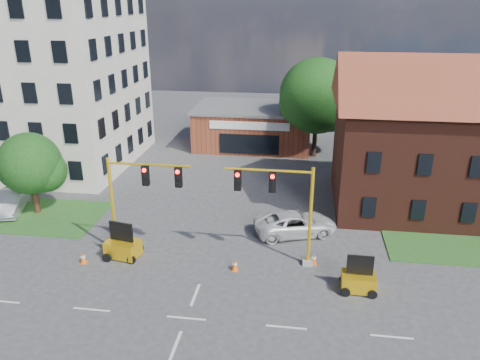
{
  "coord_description": "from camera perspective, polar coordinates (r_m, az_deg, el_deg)",
  "views": [
    {
      "loc": [
        5.36,
        -18.75,
        14.95
      ],
      "look_at": [
        1.32,
        10.0,
        3.66
      ],
      "focal_mm": 35.0,
      "sensor_mm": 36.0,
      "label": 1
    }
  ],
  "objects": [
    {
      "name": "cone_c",
      "position": [
        28.81,
        8.97,
        -9.52
      ],
      "size": [
        0.4,
        0.4,
        0.7
      ],
      "color": "#FF5D0D",
      "rests_on": "ground"
    },
    {
      "name": "brick_shop",
      "position": [
        50.67,
        1.67,
        6.62
      ],
      "size": [
        12.4,
        8.4,
        4.3
      ],
      "color": "brown",
      "rests_on": "ground"
    },
    {
      "name": "signal_mast_west",
      "position": [
        28.78,
        -12.4,
        -1.81
      ],
      "size": [
        5.3,
        0.6,
        6.2
      ],
      "color": "#979791",
      "rests_on": "ground"
    },
    {
      "name": "cone_a",
      "position": [
        30.12,
        -18.57,
        -9.0
      ],
      "size": [
        0.4,
        0.4,
        0.7
      ],
      "color": "#FF5D0D",
      "rests_on": "ground"
    },
    {
      "name": "office_block",
      "position": [
        48.14,
        -24.61,
        13.88
      ],
      "size": [
        18.4,
        15.4,
        20.6
      ],
      "color": "beige",
      "rests_on": "ground"
    },
    {
      "name": "cone_d",
      "position": [
        31.0,
        4.02,
        -6.92
      ],
      "size": [
        0.4,
        0.4,
        0.7
      ],
      "color": "#FF5D0D",
      "rests_on": "ground"
    },
    {
      "name": "pickup_white",
      "position": [
        31.9,
        6.78,
        -5.31
      ],
      "size": [
        6.06,
        4.2,
        1.54
      ],
      "primitive_type": "imported",
      "rotation": [
        0.0,
        0.0,
        1.9
      ],
      "color": "white",
      "rests_on": "ground"
    },
    {
      "name": "trailer_east",
      "position": [
        26.78,
        14.24,
        -11.77
      ],
      "size": [
        1.85,
        1.25,
        2.07
      ],
      "rotation": [
        0.0,
        0.0,
        -0.02
      ],
      "color": "yellow",
      "rests_on": "ground"
    },
    {
      "name": "cone_b",
      "position": [
        27.88,
        -0.63,
        -10.36
      ],
      "size": [
        0.4,
        0.4,
        0.7
      ],
      "color": "#FF5D0D",
      "rests_on": "ground"
    },
    {
      "name": "ground",
      "position": [
        24.57,
        -6.57,
        -16.39
      ],
      "size": [
        120.0,
        120.0,
        0.0
      ],
      "primitive_type": "plane",
      "color": "#3F3F42",
      "rests_on": "ground"
    },
    {
      "name": "townhouse_row",
      "position": [
        38.06,
        27.24,
        5.17
      ],
      "size": [
        21.0,
        11.0,
        11.5
      ],
      "color": "#4A2016",
      "rests_on": "ground"
    },
    {
      "name": "tree_nw_front",
      "position": [
        36.77,
        -23.86,
        1.62
      ],
      "size": [
        4.7,
        4.48,
        6.15
      ],
      "color": "#351E13",
      "rests_on": "ground"
    },
    {
      "name": "trailer_west",
      "position": [
        29.9,
        -14.09,
        -7.91
      ],
      "size": [
        2.19,
        1.66,
        2.26
      ],
      "rotation": [
        0.0,
        0.0,
        -0.19
      ],
      "color": "yellow",
      "rests_on": "ground"
    },
    {
      "name": "signal_mast_east",
      "position": [
        27.11,
        5.19,
        -2.85
      ],
      "size": [
        5.3,
        0.6,
        6.2
      ],
      "color": "#979791",
      "rests_on": "ground"
    },
    {
      "name": "sedan_silver_front",
      "position": [
        39.03,
        -25.99,
        -2.3
      ],
      "size": [
        2.91,
        5.06,
        1.58
      ],
      "primitive_type": "imported",
      "rotation": [
        0.0,
        0.0,
        0.28
      ],
      "color": "#B5B7BD",
      "rests_on": "ground"
    },
    {
      "name": "tree_large",
      "position": [
        46.74,
        9.84,
        9.76
      ],
      "size": [
        7.74,
        7.37,
        9.83
      ],
      "color": "#351E13",
      "rests_on": "ground"
    }
  ]
}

